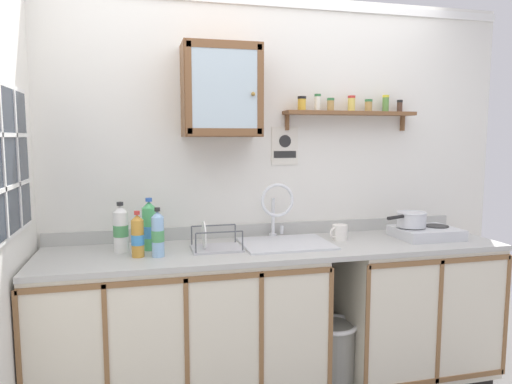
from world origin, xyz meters
TOP-DOWN VIEW (x-y plane):
  - back_wall at (0.00, 0.65)m, footprint 3.36×0.07m
  - lower_cabinet_run at (-0.57, 0.31)m, footprint 1.60×0.64m
  - lower_cabinet_run_right at (0.90, 0.31)m, footprint 0.95×0.64m
  - countertop at (0.00, 0.31)m, footprint 2.72×0.66m
  - backsplash at (0.00, 0.62)m, footprint 2.72×0.02m
  - sink at (0.06, 0.35)m, footprint 0.53×0.46m
  - hot_plate_stove at (0.99, 0.30)m, footprint 0.38×0.32m
  - saucepan at (0.89, 0.32)m, footprint 0.31×0.19m
  - bottle_juice_amber_0 at (-0.80, 0.24)m, footprint 0.07×0.07m
  - bottle_soda_green_1 at (-0.74, 0.39)m, footprint 0.08×0.08m
  - bottle_water_blue_2 at (-0.70, 0.22)m, footprint 0.07×0.07m
  - bottle_opaque_white_3 at (-0.90, 0.37)m, footprint 0.08×0.08m
  - dish_rack at (-0.38, 0.31)m, footprint 0.28×0.23m
  - mug at (0.42, 0.37)m, footprint 0.13×0.09m
  - wall_cabinet at (-0.30, 0.49)m, footprint 0.46×0.29m
  - spice_shelf at (0.56, 0.56)m, footprint 0.89×0.14m
  - warning_sign at (0.14, 0.62)m, footprint 0.18×0.01m
  - window at (-1.38, 0.07)m, footprint 0.03×0.75m
  - trash_bin at (0.32, 0.22)m, footprint 0.31×0.31m

SIDE VIEW (x-z plane):
  - trash_bin at x=0.32m, z-range 0.01..0.47m
  - lower_cabinet_run at x=-0.57m, z-range 0.00..0.90m
  - lower_cabinet_run_right at x=0.90m, z-range 0.00..0.90m
  - countertop at x=0.00m, z-range 0.90..0.93m
  - sink at x=0.06m, z-range 0.68..1.16m
  - dish_rack at x=-0.38m, z-range 0.87..1.04m
  - hot_plate_stove at x=0.99m, z-range 0.92..1.00m
  - backsplash at x=0.00m, z-range 0.93..1.01m
  - mug at x=0.42m, z-range 0.93..1.02m
  - bottle_juice_amber_0 at x=-0.80m, z-range 0.91..1.16m
  - bottle_water_blue_2 at x=-0.70m, z-range 0.92..1.18m
  - saucepan at x=0.89m, z-range 1.00..1.10m
  - bottle_opaque_white_3 at x=-0.90m, z-range 0.92..1.20m
  - bottle_soda_green_1 at x=-0.74m, z-range 0.91..1.21m
  - back_wall at x=0.00m, z-range 0.01..2.47m
  - window at x=-1.38m, z-range 1.10..1.82m
  - warning_sign at x=0.14m, z-range 1.39..1.63m
  - spice_shelf at x=0.56m, z-range 1.62..1.86m
  - wall_cabinet at x=-0.30m, z-range 1.57..2.11m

